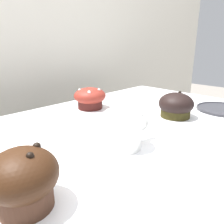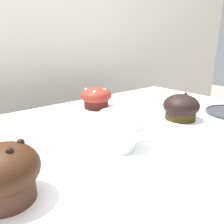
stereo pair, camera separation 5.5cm
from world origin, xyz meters
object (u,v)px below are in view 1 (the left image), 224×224
Objects in this scene: serving_plate at (222,109)px; muffin_back_left at (176,106)px; coffee_cup at (124,129)px; muffin_back_right at (90,98)px; muffin_front_center at (23,179)px.

muffin_back_left is at bearing 155.02° from serving_plate.
coffee_cup is 0.43m from serving_plate.
muffin_back_right reaches higher than serving_plate.
muffin_back_left is at bearing -64.69° from muffin_back_right.
muffin_front_center reaches higher than coffee_cup.
muffin_front_center is 0.23m from coffee_cup.
muffin_front_center is 0.65m from serving_plate.
serving_plate is at bearing -2.77° from muffin_front_center.
coffee_cup is (-0.14, -0.27, 0.01)m from muffin_back_right.
muffin_back_left is 0.19m from serving_plate.
muffin_front_center reaches higher than serving_plate.
muffin_back_right is 0.93× the size of coffee_cup.
muffin_back_right is 0.31m from coffee_cup.
muffin_front_center reaches higher than muffin_back_right.
coffee_cup is (0.23, 0.02, -0.00)m from muffin_front_center.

